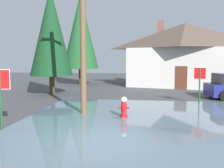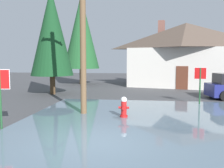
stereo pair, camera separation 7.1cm
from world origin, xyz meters
TOP-DOWN VIEW (x-y plane):
  - ground_plane at (0.00, 0.00)m, footprint 80.00×80.00m
  - flood_puddle at (1.45, 2.17)m, footprint 10.27×12.21m
  - lane_stop_bar at (0.39, -1.06)m, footprint 4.39×0.49m
  - stop_sign_near at (-3.77, 1.01)m, footprint 0.72×0.18m
  - fire_hydrant at (0.57, 3.48)m, footprint 0.47×0.40m
  - utility_pole at (-1.39, 4.02)m, footprint 1.60×0.28m
  - stop_sign_far at (4.56, 7.46)m, footprint 0.65×0.18m
  - house at (5.13, 17.51)m, footprint 11.75×7.99m
  - pine_tree_tall_left at (-5.37, 10.55)m, footprint 3.10×3.10m
  - pine_tree_mid_left at (-5.17, 18.41)m, footprint 3.65×3.65m

SIDE VIEW (x-z plane):
  - ground_plane at x=0.00m, z-range -0.10..0.00m
  - lane_stop_bar at x=0.39m, z-range 0.00..0.01m
  - flood_puddle at x=1.45m, z-range 0.00..0.03m
  - fire_hydrant at x=0.57m, z-range -0.01..0.93m
  - stop_sign_far at x=4.56m, z-range 0.44..2.56m
  - stop_sign_near at x=-3.77m, z-range 0.47..2.69m
  - house at x=5.13m, z-range -0.12..6.33m
  - utility_pole at x=-1.39m, z-range 0.18..8.82m
  - pine_tree_tall_left at x=-5.37m, z-range 0.68..8.44m
  - pine_tree_mid_left at x=-5.17m, z-range 0.81..9.94m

